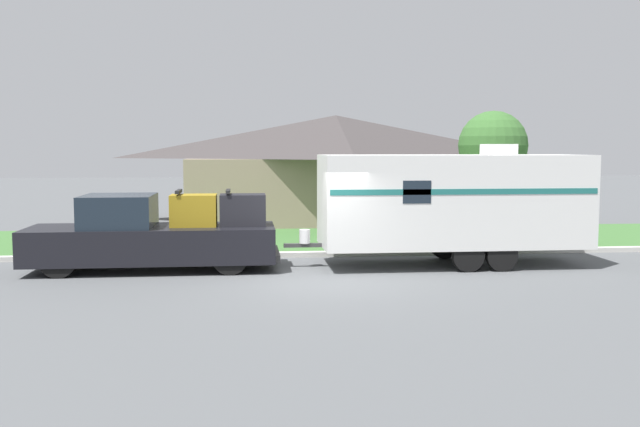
{
  "coord_description": "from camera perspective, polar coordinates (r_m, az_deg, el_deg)",
  "views": [
    {
      "loc": [
        -1.71,
        -16.26,
        3.09
      ],
      "look_at": [
        0.21,
        1.94,
        1.4
      ],
      "focal_mm": 40.0,
      "sensor_mm": 36.0,
      "label": 1
    }
  ],
  "objects": [
    {
      "name": "travel_trailer",
      "position": [
        19.04,
        10.53,
        1.01
      ],
      "size": [
        7.88,
        2.46,
        3.19
      ],
      "color": "black",
      "rests_on": "ground_plane"
    },
    {
      "name": "ground_plane",
      "position": [
        16.64,
        -0.0,
        -5.43
      ],
      "size": [
        120.0,
        120.0,
        0.0
      ],
      "primitive_type": "plane",
      "color": "#515456"
    },
    {
      "name": "house_across_street",
      "position": [
        30.83,
        1.27,
        3.86
      ],
      "size": [
        13.37,
        8.05,
        4.48
      ],
      "color": "gray",
      "rests_on": "ground_plane"
    },
    {
      "name": "curb_strip",
      "position": [
        20.31,
        -1.11,
        -3.27
      ],
      "size": [
        80.0,
        0.3,
        0.14
      ],
      "color": "beige",
      "rests_on": "ground_plane"
    },
    {
      "name": "lawn_strip",
      "position": [
        23.92,
        -1.86,
        -2.11
      ],
      "size": [
        80.0,
        7.0,
        0.03
      ],
      "color": "#3D6B33",
      "rests_on": "ground_plane"
    },
    {
      "name": "pickup_truck",
      "position": [
        18.48,
        -13.17,
        -1.72
      ],
      "size": [
        6.27,
        2.09,
        2.03
      ],
      "color": "black",
      "rests_on": "ground_plane"
    },
    {
      "name": "tree_in_yard",
      "position": [
        24.17,
        13.67,
        5.27
      ],
      "size": [
        2.26,
        2.26,
        4.3
      ],
      "color": "brown",
      "rests_on": "ground_plane"
    },
    {
      "name": "mailbox",
      "position": [
        22.24,
        13.43,
        -0.35
      ],
      "size": [
        0.48,
        0.2,
        1.25
      ],
      "color": "brown",
      "rests_on": "ground_plane"
    }
  ]
}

